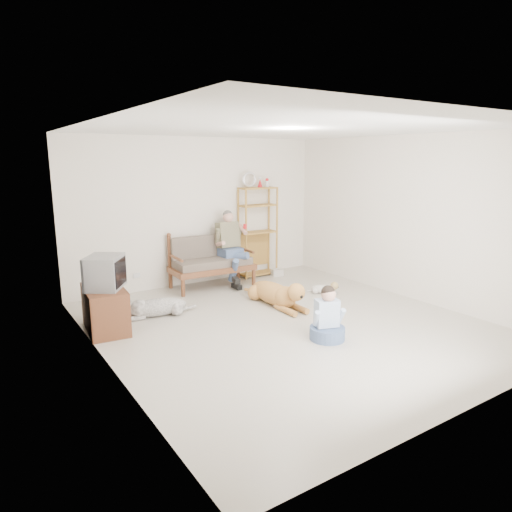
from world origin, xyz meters
TOP-DOWN VIEW (x-y plane):
  - floor at (0.00, 0.00)m, footprint 5.50×5.50m
  - ceiling at (0.00, 0.00)m, footprint 5.50×5.50m
  - wall_back at (0.00, 2.75)m, footprint 5.00×0.00m
  - wall_front at (0.00, -2.75)m, footprint 5.00×0.00m
  - wall_left at (-2.50, 0.00)m, footprint 0.00×5.50m
  - wall_right at (2.50, 0.00)m, footprint 0.00×5.50m
  - loveseat at (0.03, 2.38)m, footprint 1.53×0.76m
  - man at (0.39, 2.19)m, footprint 0.52×0.75m
  - etagere at (1.18, 2.55)m, footprint 0.79×0.34m
  - book_stack at (1.49, 2.31)m, footprint 0.24×0.20m
  - tv_stand at (-2.23, 1.18)m, footprint 0.58×0.94m
  - crt_tv at (-2.19, 1.15)m, footprint 0.65×0.68m
  - wall_outlet at (-1.25, 2.73)m, footprint 0.12×0.02m
  - golden_retriever at (0.38, 0.75)m, footprint 0.39×1.58m
  - shaggy_dog at (-1.53, 1.36)m, footprint 1.30×0.42m
  - terrier at (1.48, 0.84)m, footprint 0.43×0.46m
  - child at (0.10, -0.73)m, footprint 0.46×0.46m

SIDE VIEW (x-z plane):
  - floor at x=0.00m, z-range 0.00..0.00m
  - book_stack at x=1.49m, z-range 0.00..0.14m
  - terrier at x=1.48m, z-range -0.02..0.20m
  - shaggy_dog at x=-1.53m, z-range -0.04..0.35m
  - golden_retriever at x=0.38m, z-range -0.04..0.43m
  - child at x=0.10m, z-range -0.10..0.62m
  - wall_outlet at x=-1.25m, z-range 0.26..0.34m
  - tv_stand at x=-2.23m, z-range 0.00..0.60m
  - loveseat at x=0.03m, z-range 0.01..0.96m
  - man at x=0.39m, z-range 0.03..1.24m
  - crt_tv at x=-2.19m, z-range 0.60..1.05m
  - etagere at x=1.18m, z-range -0.13..1.94m
  - wall_left at x=-2.50m, z-range -1.40..4.10m
  - wall_right at x=2.50m, z-range -1.40..4.10m
  - wall_back at x=0.00m, z-range -1.15..3.85m
  - wall_front at x=0.00m, z-range -1.15..3.85m
  - ceiling at x=0.00m, z-range 2.70..2.70m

